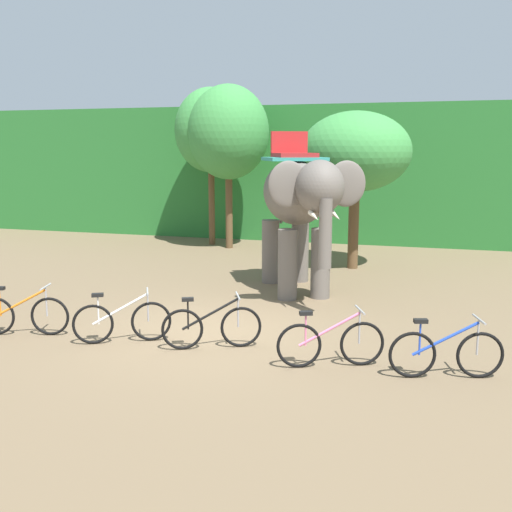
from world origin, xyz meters
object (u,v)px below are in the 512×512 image
(tree_far_right, at_px, (211,131))
(tree_far_left, at_px, (356,152))
(bike_white, at_px, (122,321))
(bike_pink, at_px, (330,343))
(tree_left, at_px, (228,133))
(elephant, at_px, (298,200))
(bike_blue, at_px, (446,353))
(bike_orange, at_px, (22,314))
(bike_black, at_px, (212,326))

(tree_far_right, xyz_separation_m, tree_far_left, (5.41, -2.94, -0.72))
(bike_white, xyz_separation_m, bike_pink, (3.71, -0.14, 0.00))
(tree_left, relative_size, bike_pink, 3.43)
(elephant, relative_size, bike_pink, 2.57)
(elephant, height_order, bike_blue, elephant)
(tree_far_right, bearing_deg, bike_orange, -87.27)
(elephant, bearing_deg, tree_far_right, 125.85)
(tree_far_right, height_order, tree_left, tree_left)
(tree_left, distance_m, bike_white, 11.02)
(bike_orange, bearing_deg, bike_black, 4.72)
(bike_orange, height_order, bike_black, same)
(tree_left, height_order, bike_orange, tree_left)
(bike_blue, bearing_deg, tree_far_left, 107.22)
(bike_blue, bearing_deg, bike_pink, -179.26)
(bike_pink, distance_m, bike_blue, 1.72)
(bike_black, height_order, bike_pink, same)
(bike_black, bearing_deg, tree_left, 107.73)
(tree_far_right, distance_m, bike_pink, 13.15)
(tree_far_right, bearing_deg, tree_left, -34.09)
(bike_white, bearing_deg, bike_pink, -2.11)
(bike_orange, distance_m, bike_black, 3.59)
(elephant, height_order, bike_pink, elephant)
(tree_left, height_order, bike_blue, tree_left)
(elephant, xyz_separation_m, bike_pink, (1.61, -4.68, -1.82))
(bike_white, bearing_deg, bike_blue, -1.21)
(tree_far_left, relative_size, bike_orange, 2.65)
(tree_far_right, bearing_deg, bike_white, -77.17)
(tree_far_right, distance_m, bike_black, 12.05)
(bike_orange, distance_m, bike_blue, 7.39)
(bike_black, xyz_separation_m, bike_blue, (3.81, -0.27, 0.00))
(bike_white, relative_size, bike_black, 0.98)
(bike_white, height_order, bike_blue, same)
(tree_far_left, distance_m, elephant, 3.66)
(bike_pink, bearing_deg, tree_far_left, 95.51)
(tree_far_right, relative_size, tree_left, 1.00)
(tree_left, xyz_separation_m, elephant, (3.73, -5.77, -1.69))
(tree_far_right, bearing_deg, bike_black, -69.09)
(bike_orange, bearing_deg, elephant, 49.09)
(tree_far_left, xyz_separation_m, bike_blue, (2.50, -8.07, -2.88))
(tree_left, height_order, bike_white, tree_left)
(tree_far_right, height_order, bike_blue, tree_far_right)
(tree_left, bearing_deg, bike_pink, -62.94)
(tree_far_left, relative_size, bike_black, 2.81)
(elephant, bearing_deg, bike_black, -96.30)
(bike_white, bearing_deg, bike_orange, -175.85)
(elephant, relative_size, bike_blue, 2.48)
(tree_far_left, relative_size, elephant, 1.07)
(elephant, xyz_separation_m, bike_white, (-2.11, -4.55, -1.82))
(bike_orange, distance_m, bike_pink, 5.67)
(tree_far_right, xyz_separation_m, elephant, (4.59, -6.35, -1.78))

